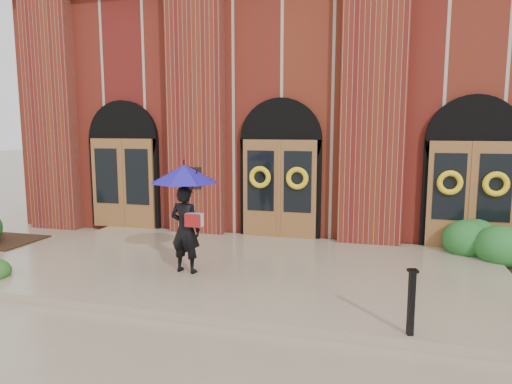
% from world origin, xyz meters
% --- Properties ---
extents(ground, '(90.00, 90.00, 0.00)m').
position_xyz_m(ground, '(0.00, 0.00, 0.00)').
color(ground, gray).
rests_on(ground, ground).
extents(landing, '(10.00, 5.30, 0.15)m').
position_xyz_m(landing, '(0.00, 0.15, 0.07)').
color(landing, gray).
rests_on(landing, ground).
extents(church_building, '(16.20, 12.53, 7.00)m').
position_xyz_m(church_building, '(0.00, 8.78, 3.50)').
color(church_building, '#5E2314').
rests_on(church_building, ground).
extents(man_with_umbrella, '(1.46, 1.46, 2.10)m').
position_xyz_m(man_with_umbrella, '(-1.12, -0.61, 1.62)').
color(man_with_umbrella, black).
rests_on(man_with_umbrella, landing).
extents(metal_post, '(0.16, 0.16, 0.92)m').
position_xyz_m(metal_post, '(2.94, -2.35, 0.63)').
color(metal_post, black).
rests_on(metal_post, landing).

